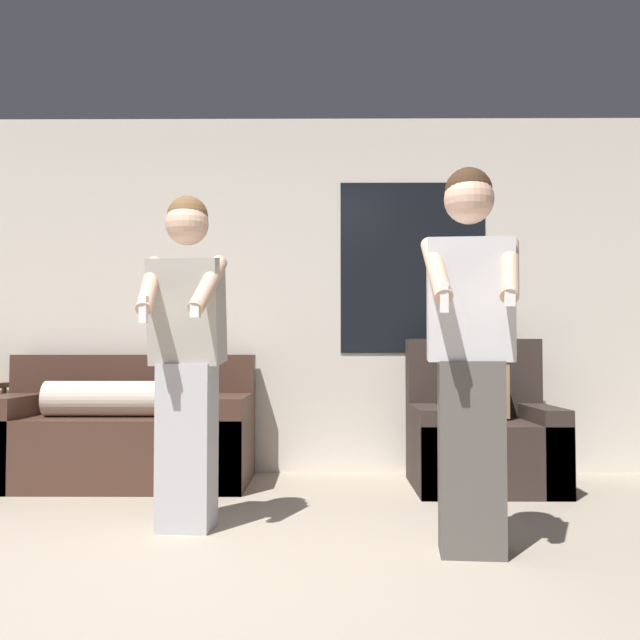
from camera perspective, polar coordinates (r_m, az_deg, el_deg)
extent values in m
plane|color=tan|center=(2.89, -12.63, -20.72)|extent=(14.00, 14.00, 0.00)
cube|color=silver|center=(5.75, -5.68, 1.97)|extent=(6.67, 0.06, 2.70)
cube|color=black|center=(5.74, 7.09, 3.99)|extent=(1.10, 0.01, 1.30)
cube|color=#472D23|center=(5.40, -14.91, -9.52)|extent=(1.76, 0.90, 0.47)
cube|color=#472D23|center=(5.69, -13.95, -4.68)|extent=(1.76, 0.22, 0.42)
cube|color=#472D23|center=(5.63, -22.28, -8.41)|extent=(0.28, 0.90, 0.61)
cube|color=#472D23|center=(5.25, -6.97, -9.03)|extent=(0.28, 0.90, 0.61)
cylinder|color=beige|center=(5.26, -15.19, -5.82)|extent=(0.97, 0.24, 0.24)
cube|color=#332823|center=(5.17, 12.34, -9.98)|extent=(0.94, 0.87, 0.45)
cube|color=#332823|center=(5.46, 11.57, -4.32)|extent=(0.94, 0.20, 0.55)
cube|color=#332823|center=(5.10, 8.10, -9.56)|extent=(0.18, 0.87, 0.55)
cube|color=#332823|center=(5.26, 16.44, -9.27)|extent=(0.18, 0.87, 0.55)
cube|color=#A87F56|center=(5.20, 12.15, -5.33)|extent=(0.36, 0.14, 0.36)
cylinder|color=brown|center=(6.13, -22.98, -7.75)|extent=(0.04, 0.04, 0.64)
cube|color=#B2B2B7|center=(3.95, -10.09, -9.45)|extent=(0.29, 0.27, 0.85)
cube|color=#ADA89E|center=(3.91, -10.10, 0.68)|extent=(0.39, 0.32, 0.57)
sphere|color=#DBAD8E|center=(3.95, -10.09, 7.24)|extent=(0.22, 0.22, 0.22)
sphere|color=brown|center=(3.97, -10.06, 7.77)|extent=(0.21, 0.21, 0.21)
cylinder|color=#DBAD8E|center=(3.82, -12.86, 2.61)|extent=(0.10, 0.36, 0.32)
cube|color=white|center=(3.66, -13.30, 0.79)|extent=(0.04, 0.04, 0.13)
cylinder|color=#DBAD8E|center=(3.74, -8.52, 2.69)|extent=(0.16, 0.36, 0.32)
cube|color=white|center=(3.59, -9.49, 0.82)|extent=(0.05, 0.04, 0.08)
cube|color=#56514C|center=(3.50, 11.43, -10.19)|extent=(0.31, 0.27, 0.87)
cube|color=silver|center=(3.47, 11.34, 1.51)|extent=(0.40, 0.28, 0.56)
sphere|color=#DBAD8E|center=(3.53, 11.29, 9.01)|extent=(0.23, 0.23, 0.23)
sphere|color=#3D2819|center=(3.55, 11.25, 9.61)|extent=(0.22, 0.22, 0.22)
cylinder|color=#DBAD8E|center=(3.32, 8.85, 3.83)|extent=(0.10, 0.36, 0.33)
cube|color=white|center=(3.16, 9.44, 1.72)|extent=(0.04, 0.04, 0.13)
cylinder|color=#DBAD8E|center=(3.35, 14.25, 3.82)|extent=(0.17, 0.36, 0.33)
cube|color=white|center=(3.19, 14.24, 1.73)|extent=(0.05, 0.04, 0.08)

